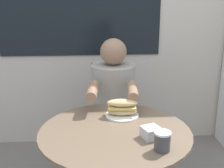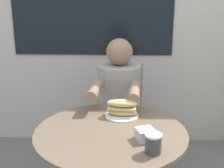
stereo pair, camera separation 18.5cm
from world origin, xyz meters
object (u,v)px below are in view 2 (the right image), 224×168
object	(u,v)px
diner_chair	(120,105)
seated_diner	(118,125)
sandwich_on_plate	(122,109)
cafe_table	(111,162)
drink_cup	(153,143)

from	to	relation	value
diner_chair	seated_diner	world-z (taller)	seated_diner
seated_diner	sandwich_on_plate	size ratio (longest dim) A/B	5.63
cafe_table	diner_chair	world-z (taller)	diner_chair
cafe_table	sandwich_on_plate	distance (m)	0.32
diner_chair	sandwich_on_plate	distance (m)	0.78
seated_diner	drink_cup	size ratio (longest dim) A/B	11.79
seated_diner	sandwich_on_plate	bearing A→B (deg)	99.01
seated_diner	sandwich_on_plate	distance (m)	0.48
cafe_table	sandwich_on_plate	size ratio (longest dim) A/B	4.11
sandwich_on_plate	drink_cup	xyz separation A→B (m)	(0.15, -0.43, 0.00)
cafe_table	sandwich_on_plate	xyz separation A→B (m)	(0.06, 0.21, 0.24)
cafe_table	drink_cup	size ratio (longest dim) A/B	8.59
sandwich_on_plate	drink_cup	bearing A→B (deg)	-70.91
cafe_table	seated_diner	distance (m)	0.60
diner_chair	seated_diner	size ratio (longest dim) A/B	0.76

